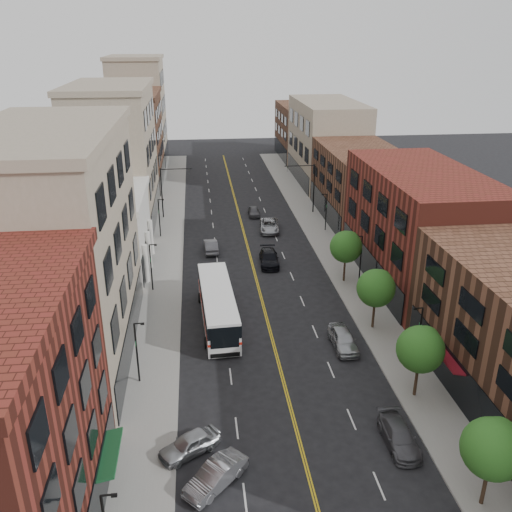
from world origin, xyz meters
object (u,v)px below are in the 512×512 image
object	(u,v)px
car_lane_a	(269,258)
car_parked_mid	(399,436)
car_parked_far	(343,339)
city_bus	(218,304)
car_lane_c	(254,211)
car_angle_b	(216,475)
car_lane_behind	(211,246)
car_angle_a	(190,444)
car_lane_b	(269,226)

from	to	relation	value
car_lane_a	car_parked_mid	bearing A→B (deg)	-78.43
car_parked_far	city_bus	bearing A→B (deg)	151.00
car_parked_far	car_lane_c	bearing A→B (deg)	94.76
car_angle_b	car_lane_behind	world-z (taller)	car_lane_behind
city_bus	car_parked_mid	distance (m)	20.63
city_bus	car_lane_behind	xyz separation A→B (m)	(-0.03, 17.60, -1.18)
car_angle_a	car_parked_far	size ratio (longest dim) A/B	0.87
car_parked_mid	car_lane_c	distance (m)	48.56
city_bus	car_parked_far	world-z (taller)	city_bus
car_parked_mid	car_lane_behind	xyz separation A→B (m)	(-10.96, 35.05, 0.07)
car_parked_far	car_lane_behind	size ratio (longest dim) A/B	1.06
city_bus	car_lane_b	xyz separation A→B (m)	(8.08, 24.19, -1.15)
car_lane_c	car_angle_a	bearing A→B (deg)	-100.38
car_angle_b	car_lane_c	world-z (taller)	car_angle_b
city_bus	car_lane_c	bearing A→B (deg)	75.19
car_angle_b	city_bus	bearing A→B (deg)	132.47
car_parked_mid	car_parked_far	world-z (taller)	car_parked_far
car_parked_mid	car_angle_b	bearing A→B (deg)	-170.48
car_lane_a	car_lane_b	distance (m)	11.44
car_parked_mid	car_lane_a	xyz separation A→B (m)	(-4.42, 30.31, 0.09)
city_bus	car_parked_far	distance (m)	11.80
car_angle_b	car_lane_a	size ratio (longest dim) A/B	0.83
car_parked_far	car_lane_a	size ratio (longest dim) A/B	0.90
car_angle_b	car_lane_a	world-z (taller)	car_lane_a
car_lane_a	car_lane_b	xyz separation A→B (m)	(1.57, 11.33, 0.00)
car_parked_mid	car_lane_c	xyz separation A→B (m)	(-4.26, 48.37, -0.01)
car_parked_mid	car_lane_a	distance (m)	30.63
car_lane_behind	car_lane_a	xyz separation A→B (m)	(6.53, -4.73, 0.03)
car_parked_far	car_angle_b	bearing A→B (deg)	-130.18
car_lane_behind	car_lane_c	xyz separation A→B (m)	(6.69, 13.33, -0.08)
car_lane_b	car_lane_behind	bearing A→B (deg)	-134.84
car_angle_b	car_parked_mid	distance (m)	12.13
car_lane_b	car_angle_a	bearing A→B (deg)	-98.58
car_lane_c	car_lane_behind	bearing A→B (deg)	-116.08
car_lane_a	car_lane_behind	bearing A→B (deg)	147.33
car_lane_behind	city_bus	bearing A→B (deg)	87.45
car_lane_behind	car_lane_a	size ratio (longest dim) A/B	0.85
car_lane_a	car_lane_c	world-z (taller)	car_lane_a
car_angle_a	car_parked_far	bearing A→B (deg)	100.16
car_lane_a	car_angle_a	bearing A→B (deg)	-103.80
city_bus	car_lane_c	xyz separation A→B (m)	(6.66, 30.92, -1.26)
car_angle_a	city_bus	bearing A→B (deg)	140.57
car_lane_behind	car_lane_c	distance (m)	14.91
car_angle_b	car_parked_far	xyz separation A→B (m)	(11.40, 14.02, 0.08)
car_parked_mid	car_lane_c	world-z (taller)	car_parked_mid
car_parked_far	car_lane_a	bearing A→B (deg)	100.85
car_parked_far	car_lane_c	distance (m)	36.62
car_angle_a	car_angle_b	xyz separation A→B (m)	(1.55, -2.83, 0.02)
car_parked_mid	car_lane_behind	distance (m)	36.72
city_bus	car_lane_c	size ratio (longest dim) A/B	3.37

